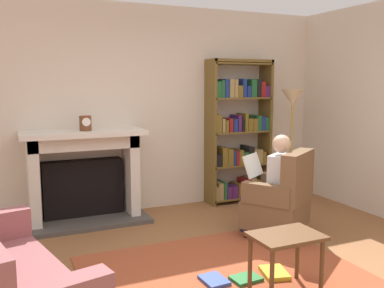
{
  "coord_description": "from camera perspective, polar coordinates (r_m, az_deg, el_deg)",
  "views": [
    {
      "loc": [
        -1.72,
        -2.88,
        1.69
      ],
      "look_at": [
        0.1,
        1.2,
        1.05
      ],
      "focal_mm": 39.81,
      "sensor_mm": 36.0,
      "label": 1
    }
  ],
  "objects": [
    {
      "name": "mantel_clock",
      "position": [
        5.18,
        -14.09,
        2.71
      ],
      "size": [
        0.14,
        0.14,
        0.18
      ],
      "color": "brown",
      "rests_on": "fireplace"
    },
    {
      "name": "armchair_reading",
      "position": [
        4.81,
        11.89,
        -7.27
      ],
      "size": [
        0.88,
        0.87,
        0.97
      ],
      "rotation": [
        0.0,
        0.0,
        3.74
      ],
      "color": "#331E14",
      "rests_on": "ground"
    },
    {
      "name": "fireplace",
      "position": [
        5.36,
        -14.29,
        -3.88
      ],
      "size": [
        1.48,
        0.64,
        1.13
      ],
      "color": "#4C4742",
      "rests_on": "ground"
    },
    {
      "name": "scattered_books",
      "position": [
        3.9,
        7.7,
        -17.17
      ],
      "size": [
        0.79,
        0.39,
        0.04
      ],
      "color": "gold",
      "rests_on": "area_rug"
    },
    {
      "name": "bookshelf",
      "position": [
        6.08,
        6.27,
        1.46
      ],
      "size": [
        0.94,
        0.32,
        2.02
      ],
      "color": "brown",
      "rests_on": "ground"
    },
    {
      "name": "floor_lamp",
      "position": [
        5.95,
        13.31,
        4.77
      ],
      "size": [
        0.32,
        0.32,
        1.61
      ],
      "color": "#B7933F",
      "rests_on": "ground"
    },
    {
      "name": "side_table",
      "position": [
        3.58,
        12.5,
        -12.94
      ],
      "size": [
        0.56,
        0.39,
        0.49
      ],
      "color": "brown",
      "rests_on": "ground"
    },
    {
      "name": "ground",
      "position": [
        3.76,
        6.43,
        -18.63
      ],
      "size": [
        14.0,
        14.0,
        0.0
      ],
      "primitive_type": "plane",
      "color": "#905C36"
    },
    {
      "name": "seated_reader",
      "position": [
        4.81,
        10.64,
        -4.84
      ],
      "size": [
        0.55,
        0.59,
        1.14
      ],
      "rotation": [
        0.0,
        0.0,
        3.74
      ],
      "color": "silver",
      "rests_on": "ground"
    },
    {
      "name": "area_rug",
      "position": [
        3.99,
        4.15,
        -16.84
      ],
      "size": [
        2.4,
        1.8,
        0.01
      ],
      "primitive_type": "cube",
      "color": "#9E4829",
      "rests_on": "ground"
    },
    {
      "name": "back_wall",
      "position": [
        5.71,
        -6.49,
        4.68
      ],
      "size": [
        5.6,
        0.1,
        2.7
      ],
      "primitive_type": "cube",
      "color": "beige",
      "rests_on": "ground"
    },
    {
      "name": "side_wall_right",
      "position": [
        6.02,
        22.58,
        4.29
      ],
      "size": [
        0.1,
        5.2,
        2.7
      ],
      "primitive_type": "cube",
      "color": "beige",
      "rests_on": "ground"
    }
  ]
}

